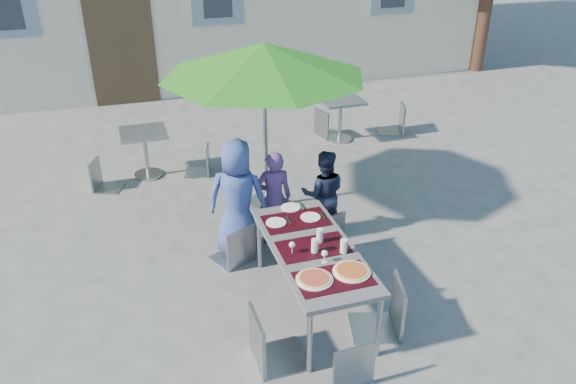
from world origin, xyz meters
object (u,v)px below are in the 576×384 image
object	(u,v)px
child_2	(323,194)
bg_chair_l_1	(327,107)
pizza_near_left	(314,279)
pizza_near_right	(352,271)
chair_1	(293,224)
chair_5	(361,351)
bg_chair_l_0	(99,158)
chair_3	(268,309)
bg_chair_r_0	(201,143)
patio_umbrella	(264,61)
cafe_table_0	(145,146)
chair_4	(390,278)
cafe_table_1	(340,112)
child_0	(238,198)
dining_table	(313,252)
bg_chair_r_1	(398,101)
chair_0	(235,223)
chair_2	(325,208)

from	to	relation	value
child_2	bg_chair_l_1	size ratio (longest dim) A/B	1.20
pizza_near_left	pizza_near_right	size ratio (longest dim) A/B	0.97
child_2	chair_1	world-z (taller)	child_2
chair_5	bg_chair_l_0	bearing A→B (deg)	112.80
chair_3	bg_chair_r_0	size ratio (longest dim) A/B	1.22
patio_umbrella	cafe_table_0	world-z (taller)	patio_umbrella
chair_4	cafe_table_1	distance (m)	4.98
child_0	child_2	distance (m)	1.12
dining_table	bg_chair_r_1	distance (m)	5.32
chair_4	cafe_table_0	world-z (taller)	chair_4
child_2	chair_0	bearing A→B (deg)	30.38
patio_umbrella	chair_2	bearing A→B (deg)	-73.33
chair_3	bg_chair_l_1	distance (m)	5.67
chair_2	bg_chair_l_0	bearing A→B (deg)	135.30
cafe_table_0	bg_chair_l_0	bearing A→B (deg)	-160.49
chair_2	bg_chair_l_0	world-z (taller)	chair_2
child_2	cafe_table_0	xyz separation A→B (m)	(-1.99, 2.43, -0.08)
bg_chair_l_0	bg_chair_r_1	size ratio (longest dim) A/B	0.85
chair_0	bg_chair_l_0	xyz separation A→B (m)	(-1.47, 2.48, -0.05)
child_0	chair_4	xyz separation A→B (m)	(1.07, -1.83, -0.10)
pizza_near_left	chair_3	size ratio (longest dim) A/B	0.33
dining_table	child_2	size ratio (longest dim) A/B	1.59
child_2	bg_chair_l_0	world-z (taller)	child_2
pizza_near_left	chair_0	world-z (taller)	chair_0
chair_4	patio_umbrella	xyz separation A→B (m)	(-0.45, 2.80, 1.44)
pizza_near_right	cafe_table_1	world-z (taller)	pizza_near_right
chair_4	bg_chair_l_1	world-z (taller)	chair_4
child_2	chair_4	size ratio (longest dim) A/B	1.09
chair_3	cafe_table_0	bearing A→B (deg)	99.13
pizza_near_right	cafe_table_0	xyz separation A→B (m)	(-1.56, 4.28, -0.27)
child_0	chair_3	distance (m)	1.93
pizza_near_left	chair_5	distance (m)	0.80
chair_2	patio_umbrella	size ratio (longest dim) A/B	0.38
chair_2	chair_4	bearing A→B (deg)	-87.39
bg_chair_l_0	cafe_table_0	bearing A→B (deg)	19.51
child_0	child_2	world-z (taller)	child_0
chair_3	chair_5	bearing A→B (deg)	-45.42
pizza_near_left	bg_chair_r_1	distance (m)	5.85
pizza_near_left	patio_umbrella	world-z (taller)	patio_umbrella
patio_umbrella	cafe_table_0	bearing A→B (deg)	134.77
cafe_table_1	bg_chair_l_1	size ratio (longest dim) A/B	0.79
bg_chair_r_0	bg_chair_l_1	world-z (taller)	bg_chair_l_1
dining_table	bg_chair_r_1	world-z (taller)	bg_chair_r_1
dining_table	bg_chair_l_0	distance (m)	4.08
dining_table	bg_chair_r_0	distance (m)	3.65
bg_chair_r_0	chair_2	bearing A→B (deg)	-68.19
chair_5	cafe_table_0	world-z (taller)	chair_5
pizza_near_right	child_2	distance (m)	1.91
pizza_near_right	chair_1	world-z (taller)	chair_1
bg_chair_l_0	bg_chair_l_1	xyz separation A→B (m)	(3.92, 0.92, 0.07)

